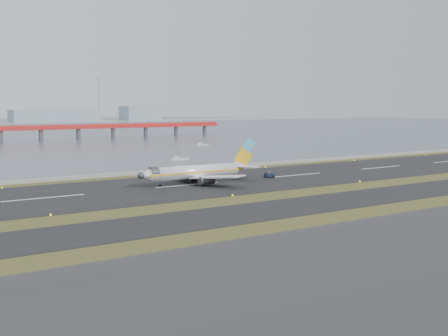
{
  "coord_description": "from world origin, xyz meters",
  "views": [
    {
      "loc": [
        -77.42,
        -106.04,
        22.67
      ],
      "look_at": [
        7.01,
        22.0,
        5.22
      ],
      "focal_mm": 45.0,
      "sensor_mm": 36.0,
      "label": 1
    }
  ],
  "objects": [
    {
      "name": "ground",
      "position": [
        0.0,
        0.0,
        0.0
      ],
      "size": [
        1000.0,
        1000.0,
        0.0
      ],
      "primitive_type": "plane",
      "color": "#324217",
      "rests_on": "ground"
    },
    {
      "name": "taxiway_strip",
      "position": [
        0.0,
        -12.0,
        0.05
      ],
      "size": [
        1000.0,
        18.0,
        0.1
      ],
      "primitive_type": "cube",
      "color": "black",
      "rests_on": "ground"
    },
    {
      "name": "runway_strip",
      "position": [
        0.0,
        30.0,
        0.05
      ],
      "size": [
        1000.0,
        45.0,
        0.1
      ],
      "primitive_type": "cube",
      "color": "black",
      "rests_on": "ground"
    },
    {
      "name": "seawall",
      "position": [
        0.0,
        60.0,
        0.5
      ],
      "size": [
        1000.0,
        2.5,
        1.0
      ],
      "primitive_type": "cube",
      "color": "#999893",
      "rests_on": "ground"
    },
    {
      "name": "red_pier",
      "position": [
        20.0,
        250.0,
        7.28
      ],
      "size": [
        260.0,
        5.0,
        10.2
      ],
      "color": "red",
      "rests_on": "ground"
    },
    {
      "name": "airliner",
      "position": [
        4.58,
        31.33,
        3.46
      ],
      "size": [
        38.52,
        32.89,
        12.8
      ],
      "color": "white",
      "rests_on": "ground"
    },
    {
      "name": "pushback_tug",
      "position": [
        29.06,
        29.96,
        0.92
      ],
      "size": [
        3.19,
        2.16,
        1.9
      ],
      "rotation": [
        0.0,
        0.0,
        -0.16
      ],
      "color": "#131834",
      "rests_on": "ground"
    },
    {
      "name": "workboat_near",
      "position": [
        32.69,
        94.35,
        0.54
      ],
      "size": [
        7.41,
        3.79,
        1.72
      ],
      "rotation": [
        0.0,
        0.0,
        -0.23
      ],
      "color": "silver",
      "rests_on": "ground"
    },
    {
      "name": "workboat_far",
      "position": [
        82.37,
        158.45,
        0.53
      ],
      "size": [
        7.23,
        4.24,
        1.68
      ],
      "rotation": [
        0.0,
        0.0,
        -0.32
      ],
      "color": "silver",
      "rests_on": "ground"
    }
  ]
}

